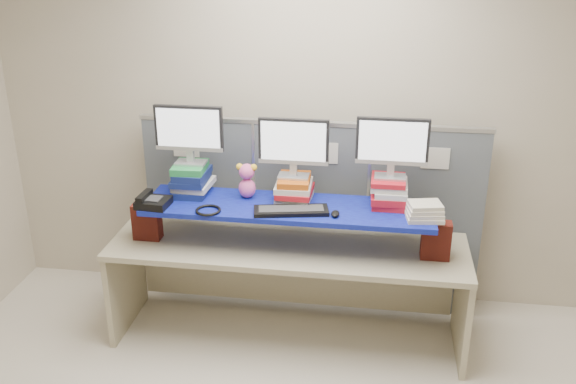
% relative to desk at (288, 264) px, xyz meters
% --- Properties ---
extents(room, '(5.00, 4.00, 2.80)m').
position_rel_desk_xyz_m(room, '(0.10, -1.29, 0.79)').
color(room, '#BFB39D').
rests_on(room, ground).
extents(cubicle_partition, '(2.60, 0.06, 1.53)m').
position_rel_desk_xyz_m(cubicle_partition, '(0.10, 0.49, 0.16)').
color(cubicle_partition, '#495057').
rests_on(cubicle_partition, ground).
extents(desk, '(2.52, 0.75, 0.77)m').
position_rel_desk_xyz_m(desk, '(0.00, 0.00, 0.00)').
color(desk, tan).
rests_on(desk, ground).
extents(brick_pier_left, '(0.19, 0.11, 0.26)m').
position_rel_desk_xyz_m(brick_pier_left, '(-1.01, -0.05, 0.29)').
color(brick_pier_left, maroon).
rests_on(brick_pier_left, desk).
extents(brick_pier_right, '(0.19, 0.11, 0.26)m').
position_rel_desk_xyz_m(brick_pier_right, '(1.01, -0.05, 0.29)').
color(brick_pier_right, maroon).
rests_on(brick_pier_right, desk).
extents(blue_board, '(1.99, 0.51, 0.04)m').
position_rel_desk_xyz_m(blue_board, '(0.00, 0.00, 0.44)').
color(blue_board, '#0C086D').
rests_on(blue_board, brick_pier_left).
extents(book_stack_left, '(0.27, 0.33, 0.23)m').
position_rel_desk_xyz_m(book_stack_left, '(-0.71, 0.12, 0.56)').
color(book_stack_left, navy).
rests_on(book_stack_left, blue_board).
extents(book_stack_center, '(0.26, 0.31, 0.16)m').
position_rel_desk_xyz_m(book_stack_center, '(0.03, 0.12, 0.54)').
color(book_stack_center, beige).
rests_on(book_stack_center, blue_board).
extents(book_stack_right, '(0.25, 0.31, 0.20)m').
position_rel_desk_xyz_m(book_stack_right, '(0.68, 0.12, 0.55)').
color(book_stack_right, '#AE131E').
rests_on(book_stack_right, blue_board).
extents(monitor_left, '(0.48, 0.14, 0.42)m').
position_rel_desk_xyz_m(monitor_left, '(-0.71, 0.12, 0.92)').
color(monitor_left, '#B2B3B8').
rests_on(monitor_left, book_stack_left).
extents(monitor_center, '(0.48, 0.14, 0.42)m').
position_rel_desk_xyz_m(monitor_center, '(0.02, 0.12, 0.86)').
color(monitor_center, '#B2B3B8').
rests_on(monitor_center, book_stack_center).
extents(monitor_right, '(0.48, 0.14, 0.42)m').
position_rel_desk_xyz_m(monitor_right, '(0.68, 0.12, 0.89)').
color(monitor_right, '#B2B3B8').
rests_on(monitor_right, book_stack_right).
extents(keyboard, '(0.52, 0.26, 0.03)m').
position_rel_desk_xyz_m(keyboard, '(0.04, -0.11, 0.47)').
color(keyboard, black).
rests_on(keyboard, blue_board).
extents(mouse, '(0.07, 0.11, 0.03)m').
position_rel_desk_xyz_m(mouse, '(0.33, -0.13, 0.47)').
color(mouse, black).
rests_on(mouse, blue_board).
extents(desk_phone, '(0.23, 0.21, 0.09)m').
position_rel_desk_xyz_m(desk_phone, '(-0.92, -0.14, 0.49)').
color(desk_phone, black).
rests_on(desk_phone, blue_board).
extents(headset, '(0.18, 0.18, 0.02)m').
position_rel_desk_xyz_m(headset, '(-0.52, -0.18, 0.46)').
color(headset, black).
rests_on(headset, blue_board).
extents(plush_toy, '(0.15, 0.11, 0.25)m').
position_rel_desk_xyz_m(plush_toy, '(-0.31, 0.10, 0.58)').
color(plush_toy, '#EF5BA7').
rests_on(plush_toy, blue_board).
extents(binder_stack, '(0.26, 0.22, 0.11)m').
position_rel_desk_xyz_m(binder_stack, '(0.92, -0.09, 0.51)').
color(binder_stack, beige).
rests_on(binder_stack, blue_board).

